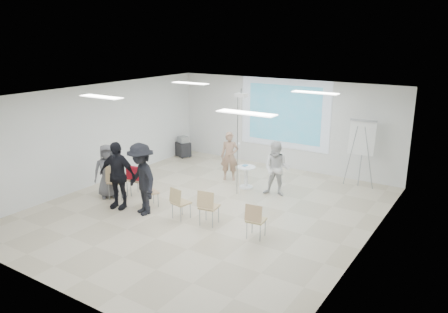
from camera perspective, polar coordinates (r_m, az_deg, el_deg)
The scene contains 30 objects.
floor at distance 11.49m, azimuth -2.19°, elevation -7.17°, with size 8.00×9.00×0.10m, color beige.
ceiling at distance 10.67m, azimuth -2.37°, elevation 8.35°, with size 8.00×9.00×0.10m, color white.
wall_back at distance 14.82m, azimuth 7.94°, elevation 4.26°, with size 8.00×0.10×3.00m, color silver.
wall_left at distance 13.65m, azimuth -16.32°, elevation 2.77°, with size 0.10×9.00×3.00m, color silver.
wall_right at distance 9.35m, azimuth 18.51°, elevation -3.35°, with size 0.10×9.00×3.00m, color silver.
projection_halo at distance 14.70m, azimuth 7.88°, elevation 5.55°, with size 3.20×0.01×2.30m, color silver.
projection_image at distance 14.68m, azimuth 7.86°, elevation 5.54°, with size 2.60×0.01×1.90m, color teal.
pedestal_table at distance 12.91m, azimuth 2.91°, elevation -2.52°, with size 0.57×0.57×0.67m.
player_left at distance 13.49m, azimuth 0.73°, elevation 0.45°, with size 0.63×0.42×1.72m, color tan.
player_right at distance 12.25m, azimuth 6.90°, elevation -1.23°, with size 0.83×0.67×1.73m, color white.
controller_left at distance 13.53m, azimuth 1.95°, elevation 1.70°, with size 0.04×0.13×0.04m, color white.
controller_right at distance 12.46m, azimuth 6.72°, elevation 0.51°, with size 0.04×0.12×0.04m, color white.
chair_far_left at distance 12.33m, azimuth -13.92°, elevation -2.90°, with size 0.60×0.62×0.98m.
chair_left_mid at distance 12.43m, azimuth -11.26°, elevation -2.78°, with size 0.50×0.52×0.91m.
chair_left_inner at distance 11.63m, azimuth -9.95°, elevation -4.35°, with size 0.51×0.52×0.80m.
chair_center at distance 10.78m, azimuth -5.91°, elevation -5.76°, with size 0.46×0.48×0.82m.
chair_right_inner at distance 10.38m, azimuth -2.15°, elevation -6.31°, with size 0.48×0.51×0.90m.
chair_right_far at distance 9.77m, azimuth 4.09°, elevation -8.02°, with size 0.44×0.47×0.84m.
red_jacket at distance 12.28m, azimuth -11.81°, elevation -2.13°, with size 0.40×0.09×0.38m, color #B31626.
laptop at distance 11.68m, azimuth -9.56°, elevation -4.46°, with size 0.29×0.21×0.02m, color black.
audience_left at distance 11.60m, azimuth -13.82°, elevation -1.77°, with size 1.19×0.71×2.04m, color black.
audience_mid at distance 11.06m, azimuth -10.77°, elevation -2.32°, with size 1.35×0.74×2.09m, color black.
audience_outer at distance 12.48m, azimuth -15.02°, elevation -1.46°, with size 0.82×0.54×1.69m, color slate.
flipchart_easel at distance 13.30m, azimuth 17.58°, elevation 2.34°, with size 0.88×0.67×2.04m.
av_cart at distance 16.23m, azimuth -5.35°, elevation 1.19°, with size 0.63×0.58×0.77m.
ceiling_projector at distance 11.90m, azimuth 2.23°, elevation 7.37°, with size 0.30×0.25×3.00m.
fluor_panel_nw at distance 13.45m, azimuth -4.43°, elevation 9.53°, with size 1.20×0.30×0.02m, color white.
fluor_panel_ne at distance 11.49m, azimuth 11.83°, elevation 8.17°, with size 1.20×0.30×0.02m, color white.
fluor_panel_sw at distance 10.90m, azimuth -15.73°, elevation 7.51°, with size 1.20×0.30×0.02m, color white.
fluor_panel_se at distance 8.36m, azimuth 2.93°, elevation 5.69°, with size 1.20×0.30×0.02m, color white.
Camera 1 is at (6.12, -8.63, 4.44)m, focal length 35.00 mm.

